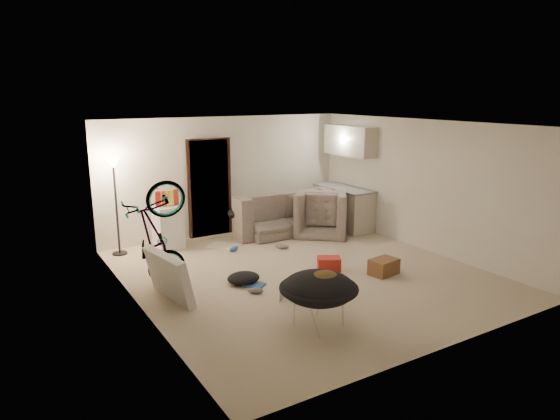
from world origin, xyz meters
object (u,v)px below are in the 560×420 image
saucer_chair (319,295)px  floor_lamp (115,186)px  kitchen_counter (343,208)px  sofa (280,216)px  drink_case_a (384,267)px  drink_case_b (329,264)px  armchair (322,217)px  tv_box (169,276)px  bicycle (157,260)px  juicer (317,297)px  mini_fridge (168,227)px

saucer_chair → floor_lamp: bearing=108.5°
kitchen_counter → sofa: bearing=162.3°
kitchen_counter → sofa: 1.49m
drink_case_a → drink_case_b: (-0.66, 0.65, -0.02)m
armchair → saucer_chair: 4.53m
armchair → drink_case_a: 2.73m
sofa → drink_case_b: size_ratio=6.01×
tv_box → bicycle: bearing=81.2°
armchair → tv_box: bearing=64.4°
juicer → kitchen_counter: bearing=46.8°
kitchen_counter → drink_case_a: (-1.30, -2.75, -0.31)m
sofa → saucer_chair: 4.62m
juicer → sofa: bearing=66.8°
armchair → mini_fridge: bearing=29.2°
floor_lamp → drink_case_a: floor_lamp is taller
saucer_chair → mini_fridge: bearing=97.2°
kitchen_counter → bicycle: size_ratio=0.86×
mini_fridge → juicer: (0.94, -3.70, -0.32)m
armchair → tv_box: 4.45m
kitchen_counter → drink_case_b: (-1.96, -2.10, -0.33)m
drink_case_b → floor_lamp: bearing=166.4°
floor_lamp → juicer: floor_lamp is taller
armchair → mini_fridge: size_ratio=1.29×
floor_lamp → kitchen_counter: size_ratio=1.21×
kitchen_counter → bicycle: bicycle is taller
kitchen_counter → armchair: size_ratio=1.38×
kitchen_counter → drink_case_a: kitchen_counter is taller
floor_lamp → sofa: (3.42, -0.20, -0.97)m
drink_case_b → kitchen_counter: bearing=77.1°
armchair → juicer: armchair is taller
sofa → mini_fridge: size_ratio=2.76×
tv_box → armchair: bearing=15.1°
tv_box → sofa: bearing=26.5°
armchair → bicycle: 4.26m
bicycle → saucer_chair: (1.37, -2.38, -0.02)m
sofa → juicer: size_ratio=9.66×
floor_lamp → mini_fridge: size_ratio=2.15×
saucer_chair → drink_case_a: (2.06, 0.99, -0.30)m
mini_fridge → drink_case_a: bearing=-55.2°
bicycle → sofa: bearing=-55.0°
kitchen_counter → armchair: bearing=-171.1°
tv_box → mini_fridge: bearing=62.5°
floor_lamp → tv_box: size_ratio=1.66×
mini_fridge → drink_case_b: mini_fridge is taller
juicer → drink_case_a: bearing=13.5°
drink_case_a → juicer: (-1.66, -0.40, -0.03)m
kitchen_counter → mini_fridge: kitchen_counter is taller
floor_lamp → tv_box: floor_lamp is taller
bicycle → tv_box: size_ratio=1.60×
drink_case_a → armchair: bearing=67.3°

